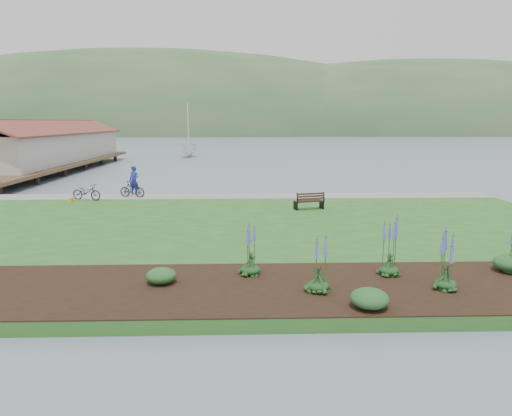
{
  "coord_description": "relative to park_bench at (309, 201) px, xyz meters",
  "views": [
    {
      "loc": [
        0.76,
        -22.49,
        5.18
      ],
      "look_at": [
        1.37,
        -1.98,
        1.3
      ],
      "focal_mm": 32.0,
      "sensor_mm": 36.0,
      "label": 1
    }
  ],
  "objects": [
    {
      "name": "lawn",
      "position": [
        -4.46,
        -4.27,
        -0.7
      ],
      "size": [
        34.0,
        20.0,
        0.4
      ],
      "primitive_type": "cube",
      "color": "#255B20",
      "rests_on": "ground"
    },
    {
      "name": "pier_pavilion",
      "position": [
        -24.46,
        25.25,
        1.75
      ],
      "size": [
        8.0,
        36.0,
        5.4
      ],
      "color": "#4C3826",
      "rests_on": "ground"
    },
    {
      "name": "sailboat",
      "position": [
        -11.73,
        44.14,
        -0.9
      ],
      "size": [
        10.37,
        10.53,
        25.46
      ],
      "primitive_type": "imported",
      "rotation": [
        0.0,
        0.0,
        -0.08
      ],
      "color": "silver",
      "rests_on": "ground"
    },
    {
      "name": "shrub_1",
      "position": [
        -0.43,
        -13.71,
        -0.21
      ],
      "size": [
        1.0,
        1.0,
        0.5
      ],
      "primitive_type": "ellipsoid",
      "color": "#1E4C21",
      "rests_on": "garden_bed"
    },
    {
      "name": "shrub_0",
      "position": [
        -6.15,
        -11.7,
        -0.23
      ],
      "size": [
        0.91,
        0.91,
        0.45
      ],
      "primitive_type": "ellipsoid",
      "color": "#1E4C21",
      "rests_on": "garden_bed"
    },
    {
      "name": "shoreline_path",
      "position": [
        -4.46,
        4.63,
        -0.48
      ],
      "size": [
        34.0,
        2.2,
        0.03
      ],
      "primitive_type": "cube",
      "color": "gray",
      "rests_on": "lawn"
    },
    {
      "name": "person",
      "position": [
        -10.85,
        5.23,
        0.65
      ],
      "size": [
        0.99,
        0.86,
        2.28
      ],
      "primitive_type": "imported",
      "rotation": [
        0.0,
        0.0,
        -0.42
      ],
      "color": "navy",
      "rests_on": "lawn"
    },
    {
      "name": "park_bench",
      "position": [
        0.0,
        0.0,
        0.0
      ],
      "size": [
        1.72,
        1.02,
        1.0
      ],
      "rotation": [
        0.0,
        0.0,
        0.24
      ],
      "color": "black",
      "rests_on": "lawn"
    },
    {
      "name": "pannier",
      "position": [
        -13.99,
        2.47,
        -0.34
      ],
      "size": [
        0.26,
        0.33,
        0.31
      ],
      "primitive_type": "cube",
      "rotation": [
        0.0,
        0.0,
        -0.29
      ],
      "color": "gold",
      "rests_on": "lawn"
    },
    {
      "name": "bicycle_a",
      "position": [
        -13.38,
        3.48,
        0.01
      ],
      "size": [
        1.16,
        2.03,
        1.0
      ],
      "primitive_type": "imported",
      "rotation": [
        0.0,
        0.0,
        1.3
      ],
      "color": "black",
      "rests_on": "lawn"
    },
    {
      "name": "far_hillside",
      "position": [
        15.54,
        167.73,
        -0.9
      ],
      "size": [
        580.0,
        80.0,
        38.0
      ],
      "primitive_type": null,
      "color": "#355932",
      "rests_on": "ground"
    },
    {
      "name": "echium_4",
      "position": [
        -3.46,
        -11.01,
        0.27
      ],
      "size": [
        0.62,
        0.62,
        1.95
      ],
      "color": "#153A16",
      "rests_on": "garden_bed"
    },
    {
      "name": "shrub_2",
      "position": [
        4.91,
        -10.95,
        -0.19
      ],
      "size": [
        1.06,
        1.06,
        0.53
      ],
      "primitive_type": "ellipsoid",
      "color": "#1E4C21",
      "rests_on": "garden_bed"
    },
    {
      "name": "ground",
      "position": [
        -4.46,
        -2.27,
        -0.9
      ],
      "size": [
        600.0,
        600.0,
        0.0
      ],
      "primitive_type": "plane",
      "color": "slate",
      "rests_on": "ground"
    },
    {
      "name": "garden_bed",
      "position": [
        -1.46,
        -12.07,
        -0.48
      ],
      "size": [
        24.0,
        4.4,
        0.04
      ],
      "primitive_type": "cube",
      "color": "black",
      "rests_on": "lawn"
    },
    {
      "name": "echium_2",
      "position": [
        2.12,
        -12.46,
        0.3
      ],
      "size": [
        0.62,
        0.62,
        1.79
      ],
      "color": "#153A16",
      "rests_on": "garden_bed"
    },
    {
      "name": "echium_0",
      "position": [
        -1.57,
        -12.51,
        0.18
      ],
      "size": [
        0.62,
        0.62,
        1.75
      ],
      "color": "#153A16",
      "rests_on": "garden_bed"
    },
    {
      "name": "bicycle_b",
      "position": [
        -10.8,
        4.45,
        0.02
      ],
      "size": [
        0.95,
        1.79,
        1.04
      ],
      "primitive_type": "imported",
      "rotation": [
        0.0,
        0.0,
        1.29
      ],
      "color": "black",
      "rests_on": "lawn"
    },
    {
      "name": "echium_1",
      "position": [
        0.89,
        -11.18,
        0.4
      ],
      "size": [
        0.62,
        0.62,
        2.11
      ],
      "color": "#153A16",
      "rests_on": "garden_bed"
    }
  ]
}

